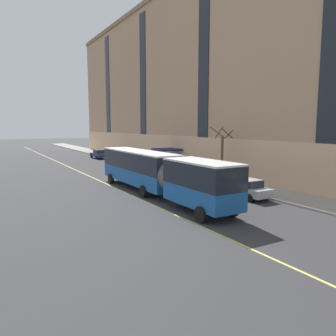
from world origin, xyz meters
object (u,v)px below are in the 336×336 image
at_px(parked_car_black_5, 147,165).
at_px(street_tree_mid_block, 222,152).
at_px(parked_car_champagne_1, 175,172).
at_px(parked_car_silver_3, 247,188).
at_px(city_bus, 156,171).
at_px(parked_car_navy_0, 99,154).

height_order(parked_car_black_5, street_tree_mid_block, street_tree_mid_block).
distance_m(parked_car_champagne_1, parked_car_silver_3, 10.80).
bearing_deg(city_bus, parked_car_silver_3, -36.11).
bearing_deg(street_tree_mid_block, parked_car_navy_0, 96.73).
height_order(city_bus, parked_car_silver_3, city_bus).
bearing_deg(parked_car_navy_0, street_tree_mid_block, -83.27).
bearing_deg(street_tree_mid_block, city_bus, -162.65).
xyz_separation_m(parked_car_navy_0, street_tree_mid_block, (3.49, -29.62, 2.29)).
bearing_deg(parked_car_champagne_1, parked_car_black_5, 88.27).
bearing_deg(street_tree_mid_block, parked_car_black_5, 107.79).
distance_m(city_bus, parked_car_black_5, 14.83).
height_order(parked_car_champagne_1, street_tree_mid_block, street_tree_mid_block).
distance_m(parked_car_navy_0, parked_car_black_5, 18.99).
xyz_separation_m(parked_car_champagne_1, parked_car_black_5, (0.21, 7.07, -0.00)).
bearing_deg(street_tree_mid_block, parked_car_champagne_1, 135.57).
bearing_deg(parked_car_navy_0, city_bus, -100.17).
xyz_separation_m(city_bus, parked_car_silver_3, (5.94, -4.33, -1.27)).
distance_m(city_bus, parked_car_silver_3, 7.46).
distance_m(parked_car_navy_0, street_tree_mid_block, 29.91).
xyz_separation_m(city_bus, parked_car_champagne_1, (5.71, 6.47, -1.27)).
height_order(parked_car_champagne_1, parked_car_silver_3, same).
relative_size(parked_car_champagne_1, parked_car_silver_3, 1.10).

